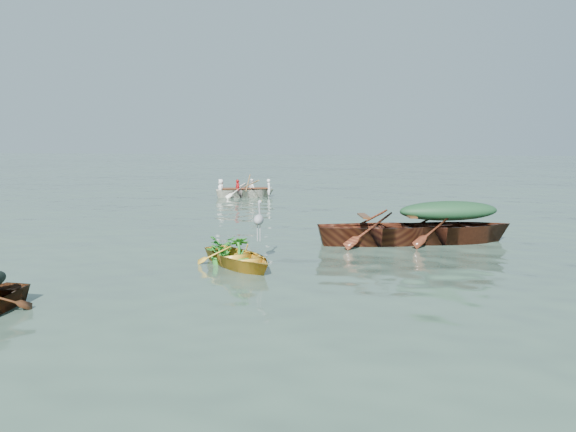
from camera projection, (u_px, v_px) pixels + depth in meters
name	position (u px, v px, depth m)	size (l,w,h in m)	color
ground	(289.00, 260.00, 12.89)	(140.00, 140.00, 0.00)	#374E40
yellow_dinghy	(239.00, 267.00, 12.23)	(1.26, 2.90, 0.76)	orange
green_tarp_boat	(447.00, 243.00, 14.99)	(1.53, 4.91, 1.18)	#4E2312
open_wooden_boat	(386.00, 244.00, 14.78)	(1.55, 5.00, 1.21)	#5F2D17
rowed_boat	(245.00, 197.00, 25.92)	(1.13, 3.77, 0.87)	white
green_tarp_cover	(449.00, 211.00, 14.87)	(0.84, 2.70, 0.52)	#183B1E
thwart_benches	(387.00, 221.00, 14.69)	(0.93, 2.50, 0.04)	#41220F
heron	(259.00, 226.00, 12.47)	(0.28, 0.40, 0.92)	#919499
dinghy_weeds	(227.00, 232.00, 12.60)	(0.70, 0.90, 0.60)	#1E6D1C
rowers	(245.00, 180.00, 25.80)	(1.02, 2.64, 0.76)	silver
oars	(245.00, 187.00, 25.85)	(2.60, 0.60, 0.06)	brown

